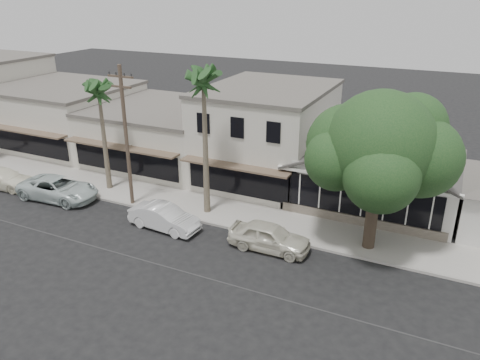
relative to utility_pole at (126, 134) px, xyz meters
The scene contains 14 objects.
ground 11.44m from the utility_pole, 30.02° to the right, with size 140.00×140.00×0.00m, color black.
sidewalk_north 5.06m from the utility_pole, 57.17° to the left, with size 90.00×3.50×0.15m, color #9E9991.
corner_shop 15.93m from the utility_pole, 27.45° to the left, with size 10.40×8.60×5.10m.
row_building_near 10.36m from the utility_pole, 54.14° to the left, with size 8.00×10.00×6.50m, color beige.
row_building_midnear 9.23m from the utility_pole, 109.87° to the left, with size 10.00×10.00×4.20m, color beige.
row_building_midfar 16.01m from the utility_pole, 148.42° to the left, with size 11.00×10.00×5.00m, color beige.
utility_pole is the anchor object (origin of this frame).
car_0 10.97m from the utility_pole, ahead, with size 1.79×4.44×1.51m, color beige.
car_1 5.78m from the utility_pole, 25.92° to the right, with size 1.51×4.34×1.43m, color white.
car_2 6.57m from the utility_pole, 165.28° to the right, with size 2.51×5.45×1.51m, color silver.
car_3 10.93m from the utility_pole, behind, with size 1.89×4.65×1.35m, color white.
shade_tree 14.96m from the utility_pole, ahead, with size 7.80×7.05×8.65m.
palm_east 6.13m from the utility_pole, 11.51° to the left, with size 3.34×3.34×9.54m.
palm_mid 3.95m from the utility_pole, 155.51° to the left, with size 3.28×3.28×8.10m.
Camera 1 is at (9.07, -16.69, 13.12)m, focal length 35.00 mm.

